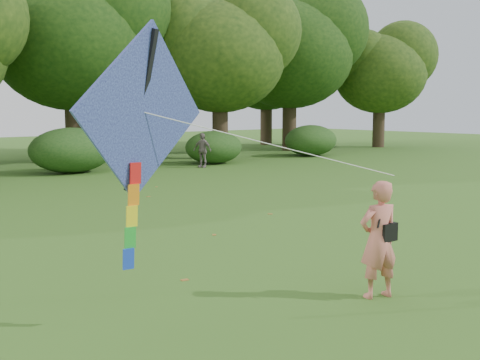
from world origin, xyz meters
TOP-DOWN VIEW (x-y plane):
  - ground at (0.00, 0.00)m, footprint 100.00×100.00m
  - man_kite_flyer at (-0.54, -0.47)m, footprint 0.70×0.56m
  - bystander_right at (8.50, 16.28)m, footprint 0.71×0.99m
  - crossbody_bag at (-0.42, -0.50)m, footprint 0.43×0.20m
  - flying_kite at (-3.66, 0.69)m, footprint 4.42×1.53m
  - fallen_leaves at (-1.02, 5.29)m, footprint 9.32×13.93m

SIDE VIEW (x-z plane):
  - ground at x=0.00m, z-range 0.00..0.00m
  - fallen_leaves at x=-1.02m, z-range 0.00..0.01m
  - bystander_right at x=8.50m, z-range 0.00..1.55m
  - man_kite_flyer at x=-0.54m, z-range 0.00..1.68m
  - crossbody_bag at x=-0.42m, z-range 0.61..1.30m
  - flying_kite at x=-3.66m, z-range 1.11..4.09m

